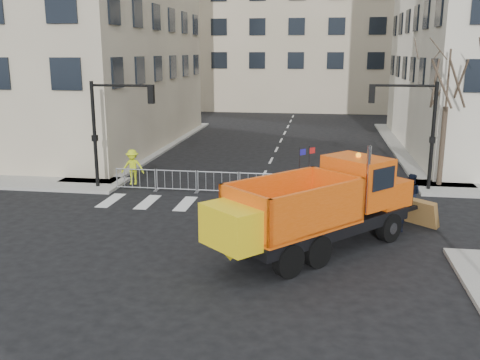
% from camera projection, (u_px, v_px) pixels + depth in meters
% --- Properties ---
extents(ground, '(120.00, 120.00, 0.00)m').
position_uv_depth(ground, '(226.00, 250.00, 18.77)').
color(ground, black).
rests_on(ground, ground).
extents(sidewalk_back, '(64.00, 5.00, 0.15)m').
position_uv_depth(sidewalk_back, '(256.00, 188.00, 26.92)').
color(sidewalk_back, gray).
rests_on(sidewalk_back, ground).
extents(building_far, '(30.00, 18.00, 24.00)m').
position_uv_depth(building_far, '(301.00, 8.00, 65.89)').
color(building_far, '#BAAE8E').
rests_on(building_far, ground).
extents(traffic_light_left, '(0.18, 0.18, 5.40)m').
position_uv_depth(traffic_light_left, '(95.00, 136.00, 26.54)').
color(traffic_light_left, black).
rests_on(traffic_light_left, ground).
extents(traffic_light_right, '(0.18, 0.18, 5.40)m').
position_uv_depth(traffic_light_right, '(433.00, 138.00, 25.99)').
color(traffic_light_right, black).
rests_on(traffic_light_right, ground).
extents(crowd_barriers, '(12.60, 0.60, 1.10)m').
position_uv_depth(crowd_barriers, '(239.00, 183.00, 26.05)').
color(crowd_barriers, '#9EA0A5').
rests_on(crowd_barriers, ground).
extents(street_tree, '(3.00, 3.00, 7.50)m').
position_uv_depth(street_tree, '(445.00, 114.00, 26.60)').
color(street_tree, '#382B21').
rests_on(street_tree, ground).
extents(plow_truck, '(8.33, 8.81, 3.72)m').
position_uv_depth(plow_truck, '(317.00, 205.00, 18.35)').
color(plow_truck, black).
rests_on(plow_truck, ground).
extents(cop_a, '(0.81, 0.60, 2.05)m').
position_uv_depth(cop_a, '(397.00, 206.00, 20.50)').
color(cop_a, black).
rests_on(cop_a, ground).
extents(cop_b, '(1.00, 0.87, 1.76)m').
position_uv_depth(cop_b, '(410.00, 194.00, 22.81)').
color(cop_b, black).
rests_on(cop_b, ground).
extents(cop_c, '(0.76, 1.03, 1.62)m').
position_uv_depth(cop_c, '(397.00, 210.00, 20.70)').
color(cop_c, black).
rests_on(cop_c, ground).
extents(worker, '(1.23, 0.80, 1.81)m').
position_uv_depth(worker, '(133.00, 167.00, 27.26)').
color(worker, '#C0D318').
rests_on(worker, sidewalk_back).
extents(newspaper_box, '(0.56, 0.53, 1.10)m').
position_uv_depth(newspaper_box, '(330.00, 174.00, 27.27)').
color(newspaper_box, '#B3200D').
rests_on(newspaper_box, sidewalk_back).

